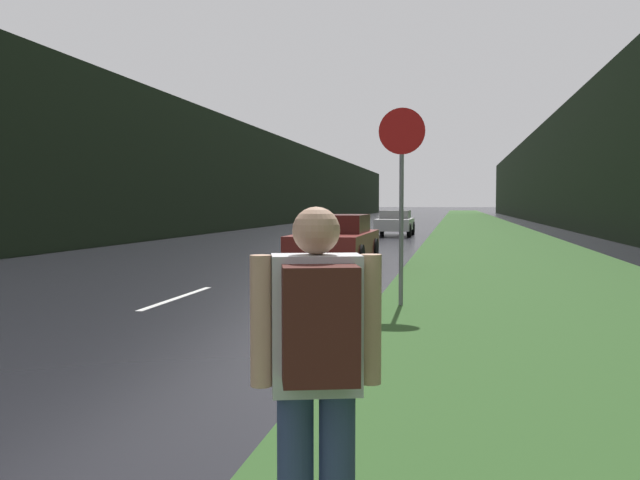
# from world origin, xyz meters

# --- Properties ---
(grass_verge) EXTENTS (6.00, 240.00, 0.02)m
(grass_verge) POSITION_xyz_m (6.47, 40.00, 0.01)
(grass_verge) COLOR #2D5123
(grass_verge) RESTS_ON ground_plane
(lane_stripe_c) EXTENTS (0.12, 3.00, 0.01)m
(lane_stripe_c) POSITION_xyz_m (0.00, 12.17, 0.00)
(lane_stripe_c) COLOR silver
(lane_stripe_c) RESTS_ON ground_plane
(lane_stripe_d) EXTENTS (0.12, 3.00, 0.01)m
(lane_stripe_d) POSITION_xyz_m (0.00, 19.17, 0.00)
(lane_stripe_d) COLOR silver
(lane_stripe_d) RESTS_ON ground_plane
(lane_stripe_e) EXTENTS (0.12, 3.00, 0.01)m
(lane_stripe_e) POSITION_xyz_m (0.00, 26.17, 0.00)
(lane_stripe_e) COLOR silver
(lane_stripe_e) RESTS_ON ground_plane
(treeline_far_side) EXTENTS (2.00, 140.00, 6.80)m
(treeline_far_side) POSITION_xyz_m (-9.47, 50.00, 3.40)
(treeline_far_side) COLOR black
(treeline_far_side) RESTS_ON ground_plane
(treeline_near_side) EXTENTS (2.00, 140.00, 8.03)m
(treeline_near_side) POSITION_xyz_m (12.47, 50.00, 4.01)
(treeline_near_side) COLOR black
(treeline_near_side) RESTS_ON ground_plane
(stop_sign) EXTENTS (0.74, 0.07, 3.17)m
(stop_sign) POSITION_xyz_m (3.92, 11.97, 1.98)
(stop_sign) COLOR slate
(stop_sign) RESTS_ON ground_plane
(hitchhiker_with_backpack) EXTENTS (0.55, 0.48, 1.64)m
(hitchhiker_with_backpack) POSITION_xyz_m (4.19, 3.91, 0.95)
(hitchhiker_with_backpack) COLOR navy
(hitchhiker_with_backpack) RESTS_ON ground_plane
(car_passing_near) EXTENTS (1.83, 4.68, 1.36)m
(car_passing_near) POSITION_xyz_m (1.74, 18.35, 0.70)
(car_passing_near) COLOR maroon
(car_passing_near) RESTS_ON ground_plane
(car_passing_far) EXTENTS (1.83, 4.40, 1.30)m
(car_passing_far) POSITION_xyz_m (1.74, 35.77, 0.68)
(car_passing_far) COLOR #BCBCBC
(car_passing_far) RESTS_ON ground_plane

